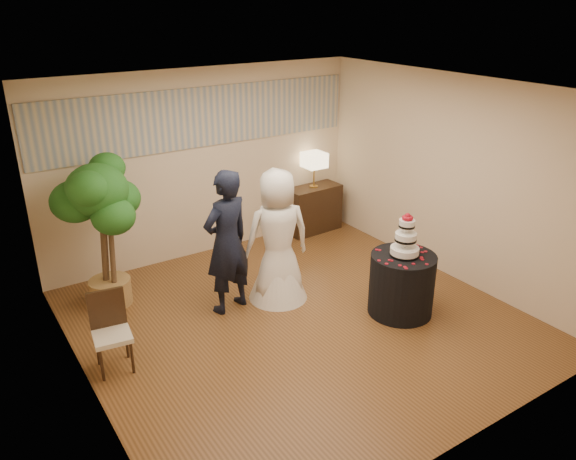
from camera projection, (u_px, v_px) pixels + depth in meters
floor at (299, 320)px, 6.94m from camera, size 5.00×5.00×0.00m
ceiling at (301, 90)px, 5.86m from camera, size 5.00×5.00×0.00m
wall_back at (205, 164)px, 8.32m from camera, size 5.00×0.06×2.80m
wall_front at (477, 310)px, 4.47m from camera, size 5.00×0.06×2.80m
wall_left at (75, 269)px, 5.13m from camera, size 0.06×5.00×2.80m
wall_right at (450, 179)px, 7.67m from camera, size 0.06×5.00×2.80m
mural_border at (202, 117)px, 8.04m from camera, size 4.90×0.02×0.85m
groom at (227, 242)px, 6.86m from camera, size 0.76×0.59×1.85m
bride at (278, 236)px, 7.14m from camera, size 1.01×0.94×1.77m
cake_table at (402, 284)px, 6.98m from camera, size 0.84×0.84×0.79m
wedding_cake at (406, 235)px, 6.72m from camera, size 0.35×0.35×0.55m
console at (313, 209)px, 9.45m from camera, size 0.95×0.46×0.78m
table_lamp at (314, 170)px, 9.19m from camera, size 0.34×0.34×0.58m
ficus_tree at (103, 233)px, 6.95m from camera, size 1.32×1.32×1.98m
side_chair at (112, 334)px, 5.88m from camera, size 0.46×0.47×0.87m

